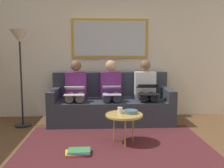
{
  "coord_description": "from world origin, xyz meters",
  "views": [
    {
      "loc": [
        0.22,
        2.64,
        1.28
      ],
      "look_at": [
        0.0,
        -1.7,
        0.75
      ],
      "focal_mm": 41.62,
      "sensor_mm": 36.0,
      "label": 1
    }
  ],
  "objects_px": {
    "person_left": "(146,89)",
    "bowl": "(131,112)",
    "laptop_white": "(75,91)",
    "framed_mirror": "(110,39)",
    "cup": "(120,110)",
    "magazine_stack": "(78,152)",
    "coffee_table": "(124,115)",
    "person_right": "(76,90)",
    "person_middle": "(111,89)",
    "laptop_silver": "(112,90)",
    "couch": "(111,105)",
    "standing_lamp": "(20,47)",
    "laptop_black": "(148,90)"
  },
  "relations": [
    {
      "from": "person_left",
      "to": "bowl",
      "type": "bearing_deg",
      "value": 69.5
    },
    {
      "from": "laptop_white",
      "to": "framed_mirror",
      "type": "bearing_deg",
      "value": -132.41
    },
    {
      "from": "cup",
      "to": "magazine_stack",
      "type": "relative_size",
      "value": 0.27
    },
    {
      "from": "coffee_table",
      "to": "person_right",
      "type": "bearing_deg",
      "value": -56.16
    },
    {
      "from": "laptop_white",
      "to": "bowl",
      "type": "bearing_deg",
      "value": 135.52
    },
    {
      "from": "person_middle",
      "to": "laptop_silver",
      "type": "distance_m",
      "value": 0.24
    },
    {
      "from": "framed_mirror",
      "to": "laptop_white",
      "type": "relative_size",
      "value": 4.39
    },
    {
      "from": "cup",
      "to": "couch",
      "type": "bearing_deg",
      "value": -86.19
    },
    {
      "from": "coffee_table",
      "to": "cup",
      "type": "height_order",
      "value": "cup"
    },
    {
      "from": "person_middle",
      "to": "person_right",
      "type": "relative_size",
      "value": 1.0
    },
    {
      "from": "couch",
      "to": "laptop_silver",
      "type": "relative_size",
      "value": 6.31
    },
    {
      "from": "laptop_white",
      "to": "couch",
      "type": "bearing_deg",
      "value": -153.97
    },
    {
      "from": "person_middle",
      "to": "standing_lamp",
      "type": "bearing_deg",
      "value": 7.31
    },
    {
      "from": "coffee_table",
      "to": "person_middle",
      "type": "distance_m",
      "value": 1.17
    },
    {
      "from": "magazine_stack",
      "to": "bowl",
      "type": "bearing_deg",
      "value": -149.08
    },
    {
      "from": "bowl",
      "to": "person_left",
      "type": "relative_size",
      "value": 0.17
    },
    {
      "from": "bowl",
      "to": "laptop_black",
      "type": "xyz_separation_m",
      "value": [
        -0.41,
        -0.87,
        0.19
      ]
    },
    {
      "from": "laptop_black",
      "to": "person_middle",
      "type": "distance_m",
      "value": 0.68
    },
    {
      "from": "coffee_table",
      "to": "laptop_silver",
      "type": "height_order",
      "value": "laptop_silver"
    },
    {
      "from": "framed_mirror",
      "to": "standing_lamp",
      "type": "height_order",
      "value": "framed_mirror"
    },
    {
      "from": "standing_lamp",
      "to": "person_middle",
      "type": "bearing_deg",
      "value": -172.69
    },
    {
      "from": "coffee_table",
      "to": "person_left",
      "type": "xyz_separation_m",
      "value": [
        -0.51,
        -1.15,
        0.21
      ]
    },
    {
      "from": "cup",
      "to": "person_right",
      "type": "height_order",
      "value": "person_right"
    },
    {
      "from": "couch",
      "to": "person_right",
      "type": "bearing_deg",
      "value": 6.13
    },
    {
      "from": "couch",
      "to": "laptop_silver",
      "type": "xyz_separation_m",
      "value": [
        0.0,
        0.31,
        0.32
      ]
    },
    {
      "from": "coffee_table",
      "to": "person_middle",
      "type": "bearing_deg",
      "value": -83.53
    },
    {
      "from": "laptop_white",
      "to": "person_left",
      "type": "bearing_deg",
      "value": -169.22
    },
    {
      "from": "person_right",
      "to": "person_left",
      "type": "bearing_deg",
      "value": 180.0
    },
    {
      "from": "cup",
      "to": "bowl",
      "type": "distance_m",
      "value": 0.15
    },
    {
      "from": "couch",
      "to": "laptop_white",
      "type": "xyz_separation_m",
      "value": [
        0.64,
        0.31,
        0.31
      ]
    },
    {
      "from": "laptop_black",
      "to": "person_middle",
      "type": "bearing_deg",
      "value": -19.69
    },
    {
      "from": "coffee_table",
      "to": "person_middle",
      "type": "height_order",
      "value": "person_middle"
    },
    {
      "from": "bowl",
      "to": "standing_lamp",
      "type": "xyz_separation_m",
      "value": [
        1.78,
        -0.9,
        0.93
      ]
    },
    {
      "from": "cup",
      "to": "coffee_table",
      "type": "bearing_deg",
      "value": 132.42
    },
    {
      "from": "laptop_silver",
      "to": "person_right",
      "type": "relative_size",
      "value": 0.31
    },
    {
      "from": "person_left",
      "to": "standing_lamp",
      "type": "relative_size",
      "value": 0.69
    },
    {
      "from": "couch",
      "to": "cup",
      "type": "xyz_separation_m",
      "value": [
        -0.08,
        1.16,
        0.15
      ]
    },
    {
      "from": "cup",
      "to": "laptop_black",
      "type": "relative_size",
      "value": 0.23
    },
    {
      "from": "person_right",
      "to": "bowl",
      "type": "bearing_deg",
      "value": 128.39
    },
    {
      "from": "bowl",
      "to": "magazine_stack",
      "type": "height_order",
      "value": "bowl"
    },
    {
      "from": "laptop_silver",
      "to": "couch",
      "type": "bearing_deg",
      "value": -90.0
    },
    {
      "from": "person_right",
      "to": "magazine_stack",
      "type": "xyz_separation_m",
      "value": [
        -0.16,
        1.53,
        -0.58
      ]
    },
    {
      "from": "laptop_black",
      "to": "magazine_stack",
      "type": "relative_size",
      "value": 1.18
    },
    {
      "from": "person_right",
      "to": "person_middle",
      "type": "bearing_deg",
      "value": 180.0
    },
    {
      "from": "laptop_black",
      "to": "standing_lamp",
      "type": "distance_m",
      "value": 2.31
    },
    {
      "from": "person_right",
      "to": "couch",
      "type": "bearing_deg",
      "value": -173.87
    },
    {
      "from": "laptop_black",
      "to": "magazine_stack",
      "type": "distance_m",
      "value": 1.82
    },
    {
      "from": "magazine_stack",
      "to": "laptop_black",
      "type": "bearing_deg",
      "value": -130.94
    },
    {
      "from": "framed_mirror",
      "to": "cup",
      "type": "distance_m",
      "value": 1.89
    },
    {
      "from": "bowl",
      "to": "magazine_stack",
      "type": "distance_m",
      "value": 0.93
    }
  ]
}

